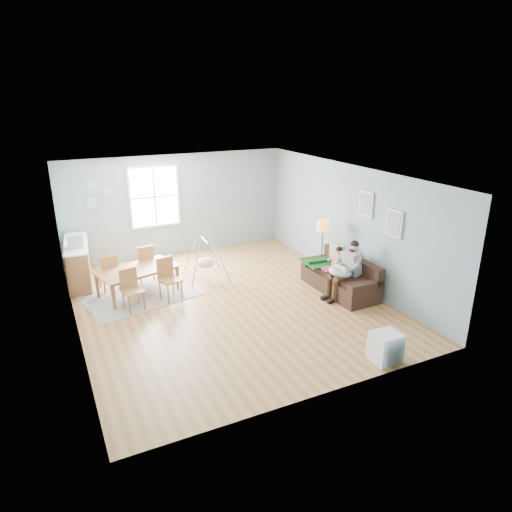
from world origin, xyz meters
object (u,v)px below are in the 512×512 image
sofa (342,279)px  father (346,268)px  counter (78,263)px  baby_swing (206,262)px  chair_nw (109,271)px  chair_sw (131,287)px  chair_ne (145,261)px  dining_table (139,282)px  floor_lamp (323,230)px  toddler (335,261)px  monitor (75,241)px  storage_cube (385,347)px  chair_se (168,276)px

sofa → father: 0.49m
counter → baby_swing: (2.71, -1.11, -0.05)m
chair_nw → chair_sw: bearing=-77.3°
chair_ne → counter: counter is taller
chair_sw → dining_table: bearing=66.5°
floor_lamp → baby_swing: size_ratio=1.36×
chair_ne → baby_swing: (1.32, -0.50, -0.07)m
toddler → chair_sw: bearing=167.8°
dining_table → chair_ne: 0.75m
chair_sw → monitor: (-0.83, 1.60, 0.64)m
toddler → floor_lamp: size_ratio=0.55×
counter → floor_lamp: bearing=-23.1°
sofa → counter: (-5.21, 3.04, 0.22)m
sofa → chair_sw: chair_sw is taller
chair_ne → counter: bearing=156.2°
chair_sw → monitor: size_ratio=2.39×
father → toddler: size_ratio=1.58×
storage_cube → monitor: (-4.17, 5.37, 0.87)m
storage_cube → chair_se: chair_se is taller
sofa → chair_se: chair_se is taller
chair_se → chair_ne: (-0.24, 1.13, -0.01)m
sofa → chair_ne: (-3.82, 2.43, 0.23)m
father → baby_swing: father is taller
counter → toddler: bearing=-29.1°
chair_se → counter: (-1.63, 1.74, -0.02)m
storage_cube → dining_table: bearing=124.5°
chair_se → counter: size_ratio=0.51×
chair_sw → chair_se: (0.82, 0.19, 0.03)m
counter → baby_swing: 2.92m
chair_ne → baby_swing: bearing=-20.6°
toddler → storage_cube: (-0.98, -2.84, -0.41)m
chair_nw → counter: size_ratio=0.48×
floor_lamp → chair_se: (-3.57, 0.48, -0.67)m
baby_swing → sofa: bearing=-37.7°
father → chair_ne: size_ratio=1.38×
father → floor_lamp: floor_lamp is taller
chair_sw → counter: (-0.81, 1.93, 0.01)m
chair_ne → sofa: bearing=-32.5°
dining_table → monitor: (-1.12, 0.94, 0.83)m
father → chair_sw: father is taller
floor_lamp → chair_se: bearing=172.4°
father → baby_swing: bearing=137.1°
chair_nw → chair_se: bearing=-41.4°
floor_lamp → chair_sw: floor_lamp is taller
baby_swing → chair_se: bearing=-149.5°
toddler → chair_se: toddler is taller
monitor → counter: bearing=86.8°
father → counter: bearing=146.9°
toddler → chair_sw: 4.42m
floor_lamp → dining_table: size_ratio=0.85×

